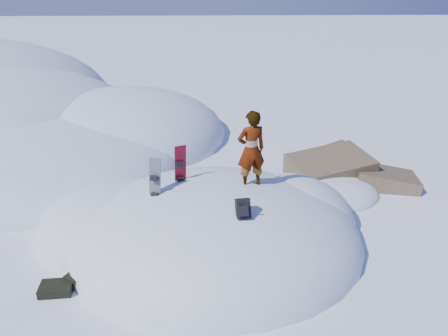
{
  "coord_description": "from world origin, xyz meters",
  "views": [
    {
      "loc": [
        -0.05,
        -8.82,
        5.93
      ],
      "look_at": [
        0.22,
        0.3,
        1.82
      ],
      "focal_mm": 35.0,
      "sensor_mm": 36.0,
      "label": 1
    }
  ],
  "objects_px": {
    "backpack": "(243,209)",
    "person": "(251,150)",
    "snowboard_dark": "(155,188)",
    "snowboard_red": "(180,173)"
  },
  "relations": [
    {
      "from": "backpack",
      "to": "person",
      "type": "xyz_separation_m",
      "value": [
        0.27,
        1.35,
        0.74
      ]
    },
    {
      "from": "snowboard_dark",
      "to": "person",
      "type": "relative_size",
      "value": 0.75
    },
    {
      "from": "person",
      "to": "snowboard_dark",
      "type": "bearing_deg",
      "value": -7.29
    },
    {
      "from": "snowboard_red",
      "to": "snowboard_dark",
      "type": "relative_size",
      "value": 1.07
    },
    {
      "from": "snowboard_red",
      "to": "person",
      "type": "bearing_deg",
      "value": -33.21
    },
    {
      "from": "snowboard_dark",
      "to": "snowboard_red",
      "type": "bearing_deg",
      "value": 63.79
    },
    {
      "from": "backpack",
      "to": "person",
      "type": "distance_m",
      "value": 1.56
    },
    {
      "from": "snowboard_dark",
      "to": "person",
      "type": "xyz_separation_m",
      "value": [
        2.16,
        0.36,
        0.74
      ]
    },
    {
      "from": "snowboard_dark",
      "to": "backpack",
      "type": "distance_m",
      "value": 2.14
    },
    {
      "from": "person",
      "to": "snowboard_red",
      "type": "bearing_deg",
      "value": -25.72
    }
  ]
}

